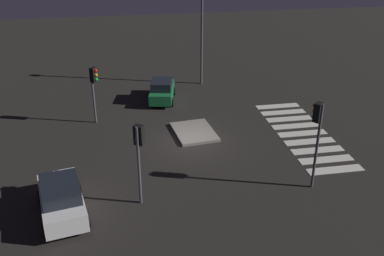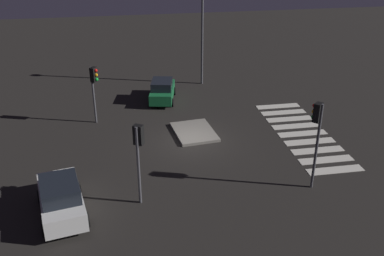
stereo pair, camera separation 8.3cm
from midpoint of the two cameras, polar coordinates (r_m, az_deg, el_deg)
ground_plane at (r=27.33m, az=0.09°, el=-1.89°), size 80.00×80.00×0.00m
traffic_island at (r=28.46m, az=0.37°, el=-0.51°), size 3.53×2.81×0.18m
car_white at (r=21.44m, az=-16.48°, el=-8.67°), size 4.56×2.66×1.89m
car_green at (r=33.38m, az=-3.79°, el=4.87°), size 4.03×2.36×1.67m
traffic_light_south at (r=22.24m, az=15.94°, el=0.38°), size 0.53×0.54×4.64m
traffic_light_west at (r=20.53m, az=-6.78°, el=-2.19°), size 0.53×0.54×4.10m
traffic_light_north at (r=29.51m, az=-12.47°, el=5.92°), size 0.54×0.53×3.91m
street_lamp at (r=35.62m, az=1.42°, el=14.49°), size 0.56×0.56×8.55m
crosswalk_near at (r=29.31m, az=14.15°, el=-0.70°), size 9.90×3.20×0.02m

